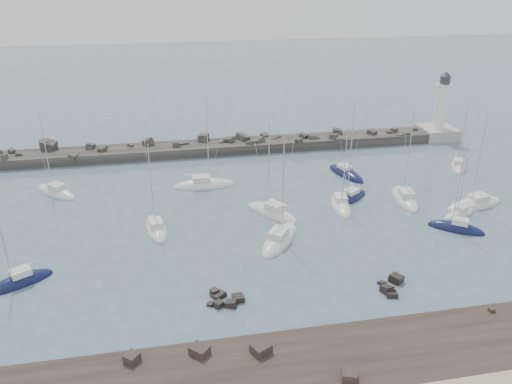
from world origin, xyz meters
The scene contains 20 objects.
ground centered at (0.00, 0.00, 0.00)m, with size 400.00×400.00×0.00m, color #496273.
rock_shelf centered at (-0.03, -22.00, 0.02)m, with size 140.00×12.00×1.78m.
rock_cluster_near centered at (-4.15, -9.68, 0.13)m, with size 4.15×3.75×1.31m.
rock_cluster_far centered at (14.29, -10.97, 0.12)m, with size 3.68×4.13×1.51m.
breakwater centered at (-8.04, 38.02, 0.31)m, with size 115.00×7.27×5.17m.
lighthouse centered at (47.00, 38.00, 3.09)m, with size 7.00×7.00×14.60m.
sailboat_1 centered at (-26.84, 23.06, 0.15)m, with size 8.18×8.24×14.07m.
sailboat_2 centered at (-26.65, -2.24, 0.16)m, with size 7.76×5.78×12.26m.
sailboat_3 centered at (-11.36, 7.78, 0.14)m, with size 3.81×8.53×13.12m.
sailboat_4 centered at (-3.48, 21.48, 0.15)m, with size 10.11×3.37×15.85m.
sailboat_5 centered at (5.24, 9.54, 0.16)m, with size 7.67×9.09×14.59m.
sailboat_6 centered at (15.89, 10.11, 0.14)m, with size 3.88×8.78×13.46m.
sailboat_7 centered at (4.51, 1.64, 0.15)m, with size 8.15×9.87×15.65m.
sailboat_8 centered at (21.09, 21.97, 0.14)m, with size 5.23×9.42×14.17m.
sailboat_9 centered at (31.69, 4.01, 0.13)m, with size 6.40×4.01×9.90m.
sailboat_10 centered at (26.35, 10.40, 0.15)m, with size 4.36×9.84×15.04m.
sailboat_11 centered at (35.76, 6.59, 0.14)m, with size 10.40×5.02×15.62m.
sailboat_12 centered at (41.95, 21.42, 0.15)m, with size 5.81×7.83×12.33m.
sailboat_13 centered at (18.10, 12.30, 0.14)m, with size 7.99×6.50×12.64m.
sailboat_14 centered at (28.91, 0.20, 0.16)m, with size 7.37×6.21×12.03m.
Camera 1 is at (-9.17, -53.62, 32.57)m, focal length 35.00 mm.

